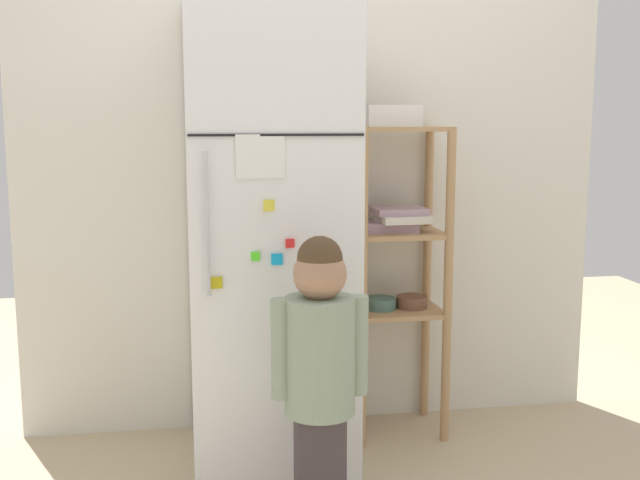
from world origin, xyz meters
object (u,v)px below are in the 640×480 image
object	(u,v)px
fruit_bin	(390,117)
pantry_shelf_unit	(397,253)
refrigerator	(268,234)
child_standing	(320,355)

from	to	relation	value
fruit_bin	pantry_shelf_unit	bearing A→B (deg)	-22.60
refrigerator	child_standing	xyz separation A→B (m)	(0.10, -0.56, -0.30)
child_standing	pantry_shelf_unit	bearing A→B (deg)	58.53
pantry_shelf_unit	fruit_bin	xyz separation A→B (m)	(-0.03, 0.01, 0.55)
refrigerator	pantry_shelf_unit	bearing A→B (deg)	16.82
refrigerator	child_standing	distance (m)	0.64
child_standing	fruit_bin	size ratio (longest dim) A/B	4.40
child_standing	pantry_shelf_unit	xyz separation A→B (m)	(0.44, 0.72, 0.18)
pantry_shelf_unit	refrigerator	bearing A→B (deg)	-163.18
child_standing	fruit_bin	xyz separation A→B (m)	(0.41, 0.74, 0.74)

